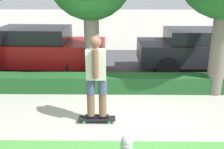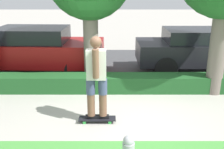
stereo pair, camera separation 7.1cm
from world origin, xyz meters
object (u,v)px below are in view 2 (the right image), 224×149
at_px(parked_car_front, 37,49).
at_px(parked_car_middle, 202,49).
at_px(skateboard, 97,119).
at_px(skater_person, 97,76).

bearing_deg(parked_car_front, parked_car_middle, 1.94).
xyz_separation_m(skateboard, parked_car_middle, (3.38, 3.61, 0.73)).
relative_size(parked_car_front, parked_car_middle, 1.01).
bearing_deg(parked_car_middle, parked_car_front, -179.66).
relative_size(skater_person, parked_car_front, 0.40).
height_order(skateboard, skater_person, skater_person).
distance_m(skater_person, parked_car_front, 4.24).
relative_size(skateboard, skater_person, 0.45).
height_order(skateboard, parked_car_front, parked_car_front).
xyz_separation_m(skateboard, skater_person, (0.00, 0.00, 0.98)).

